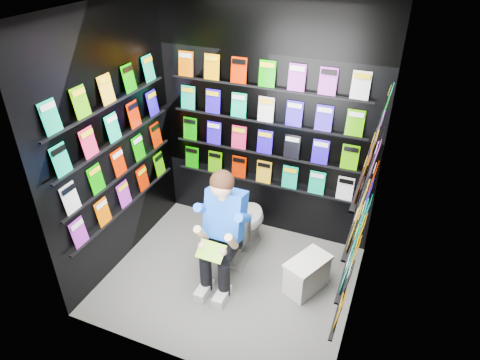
% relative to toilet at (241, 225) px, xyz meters
% --- Properties ---
extents(floor, '(2.40, 2.40, 0.00)m').
position_rel_toilet_xyz_m(floor, '(0.06, -0.45, -0.37)').
color(floor, slate).
rests_on(floor, ground).
extents(ceiling, '(2.40, 2.40, 0.00)m').
position_rel_toilet_xyz_m(ceiling, '(0.06, -0.45, 2.23)').
color(ceiling, white).
rests_on(ceiling, floor).
extents(wall_back, '(2.40, 0.04, 2.60)m').
position_rel_toilet_xyz_m(wall_back, '(0.06, 0.55, 0.93)').
color(wall_back, black).
rests_on(wall_back, floor).
extents(wall_front, '(2.40, 0.04, 2.60)m').
position_rel_toilet_xyz_m(wall_front, '(0.06, -1.45, 0.93)').
color(wall_front, black).
rests_on(wall_front, floor).
extents(wall_left, '(0.04, 2.00, 2.60)m').
position_rel_toilet_xyz_m(wall_left, '(-1.14, -0.45, 0.93)').
color(wall_left, black).
rests_on(wall_left, floor).
extents(wall_right, '(0.04, 2.00, 2.60)m').
position_rel_toilet_xyz_m(wall_right, '(1.26, -0.45, 0.93)').
color(wall_right, black).
rests_on(wall_right, floor).
extents(comics_back, '(2.10, 0.06, 1.37)m').
position_rel_toilet_xyz_m(comics_back, '(0.06, 0.52, 0.94)').
color(comics_back, '#EC6100').
rests_on(comics_back, wall_back).
extents(comics_left, '(0.06, 1.70, 1.37)m').
position_rel_toilet_xyz_m(comics_left, '(-1.11, -0.45, 0.94)').
color(comics_left, '#EC6100').
rests_on(comics_left, wall_left).
extents(comics_right, '(0.06, 1.70, 1.37)m').
position_rel_toilet_xyz_m(comics_right, '(1.23, -0.45, 0.94)').
color(comics_right, '#EC6100').
rests_on(comics_right, wall_right).
extents(toilet, '(0.44, 0.76, 0.73)m').
position_rel_toilet_xyz_m(toilet, '(0.00, 0.00, 0.00)').
color(toilet, white).
rests_on(toilet, floor).
extents(longbox, '(0.40, 0.50, 0.33)m').
position_rel_toilet_xyz_m(longbox, '(0.80, -0.27, -0.20)').
color(longbox, white).
rests_on(longbox, floor).
extents(longbox_lid, '(0.43, 0.53, 0.03)m').
position_rel_toilet_xyz_m(longbox_lid, '(0.80, -0.27, -0.02)').
color(longbox_lid, white).
rests_on(longbox_lid, longbox).
extents(reader, '(0.52, 0.75, 1.35)m').
position_rel_toilet_xyz_m(reader, '(0.00, -0.38, 0.39)').
color(reader, blue).
rests_on(reader, toilet).
extents(held_comic, '(0.26, 0.16, 0.11)m').
position_rel_toilet_xyz_m(held_comic, '(0.00, -0.73, 0.21)').
color(held_comic, '#17953F').
rests_on(held_comic, reader).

